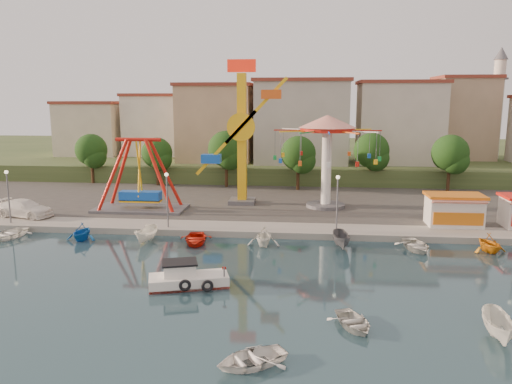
# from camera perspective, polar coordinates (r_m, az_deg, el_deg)

# --- Properties ---
(ground) EXTENTS (200.00, 200.00, 0.00)m
(ground) POSITION_cam_1_polar(r_m,az_deg,el_deg) (35.15, -3.00, -10.61)
(ground) COLOR #122634
(ground) RESTS_ON ground
(quay_deck) EXTENTS (200.00, 100.00, 0.60)m
(quay_deck) POSITION_cam_1_polar(r_m,az_deg,el_deg) (95.33, 2.70, 3.06)
(quay_deck) COLOR #9E998E
(quay_deck) RESTS_ON ground
(asphalt_pad) EXTENTS (90.00, 28.00, 0.01)m
(asphalt_pad) POSITION_cam_1_polar(r_m,az_deg,el_deg) (63.75, 1.11, -0.38)
(asphalt_pad) COLOR #4C4944
(asphalt_pad) RESTS_ON quay_deck
(hill_terrace) EXTENTS (200.00, 60.00, 3.00)m
(hill_terrace) POSITION_cam_1_polar(r_m,az_deg,el_deg) (100.14, 2.86, 4.11)
(hill_terrace) COLOR #384C26
(hill_terrace) RESTS_ON ground
(pirate_ship_ride) EXTENTS (10.00, 5.00, 8.00)m
(pirate_ship_ride) POSITION_cam_1_polar(r_m,az_deg,el_deg) (56.14, -13.16, 1.78)
(pirate_ship_ride) COLOR #59595E
(pirate_ship_ride) RESTS_ON quay_deck
(kamikaze_tower) EXTENTS (7.13, 3.10, 16.50)m
(kamikaze_tower) POSITION_cam_1_polar(r_m,az_deg,el_deg) (57.51, -1.29, 6.34)
(kamikaze_tower) COLOR #59595E
(kamikaze_tower) RESTS_ON quay_deck
(wave_swinger) EXTENTS (11.60, 11.60, 10.40)m
(wave_swinger) POSITION_cam_1_polar(r_m,az_deg,el_deg) (56.29, 8.13, 5.87)
(wave_swinger) COLOR #59595E
(wave_swinger) RESTS_ON quay_deck
(booth_left) EXTENTS (5.40, 3.78, 3.08)m
(booth_left) POSITION_cam_1_polar(r_m,az_deg,el_deg) (52.00, 21.69, -1.88)
(booth_left) COLOR white
(booth_left) RESTS_ON quay_deck
(lamp_post_0) EXTENTS (0.14, 0.14, 5.00)m
(lamp_post_0) POSITION_cam_1_polar(r_m,az_deg,el_deg) (54.77, -26.42, -0.64)
(lamp_post_0) COLOR #59595E
(lamp_post_0) RESTS_ON quay_deck
(lamp_post_1) EXTENTS (0.14, 0.14, 5.00)m
(lamp_post_1) POSITION_cam_1_polar(r_m,az_deg,el_deg) (48.20, -10.10, -1.08)
(lamp_post_1) COLOR #59595E
(lamp_post_1) RESTS_ON quay_deck
(lamp_post_2) EXTENTS (0.14, 0.14, 5.00)m
(lamp_post_2) POSITION_cam_1_polar(r_m,az_deg,el_deg) (46.47, 9.25, -1.49)
(lamp_post_2) COLOR #59595E
(lamp_post_2) RESTS_ON quay_deck
(tree_0) EXTENTS (4.60, 4.60, 7.19)m
(tree_0) POSITION_cam_1_polar(r_m,az_deg,el_deg) (76.36, -18.32, 4.59)
(tree_0) COLOR #382314
(tree_0) RESTS_ON quay_deck
(tree_1) EXTENTS (4.35, 4.35, 6.80)m
(tree_1) POSITION_cam_1_polar(r_m,az_deg,el_deg) (72.19, -11.25, 4.39)
(tree_1) COLOR #382314
(tree_1) RESTS_ON quay_deck
(tree_2) EXTENTS (5.02, 5.02, 7.85)m
(tree_2) POSITION_cam_1_polar(r_m,az_deg,el_deg) (69.42, -3.43, 4.93)
(tree_2) COLOR #382314
(tree_2) RESTS_ON quay_deck
(tree_3) EXTENTS (4.68, 4.68, 7.32)m
(tree_3) POSITION_cam_1_polar(r_m,az_deg,el_deg) (67.14, 4.85, 4.41)
(tree_3) COLOR #382314
(tree_3) RESTS_ON quay_deck
(tree_4) EXTENTS (4.86, 4.86, 7.60)m
(tree_4) POSITION_cam_1_polar(r_m,az_deg,el_deg) (70.64, 13.06, 4.64)
(tree_4) COLOR #382314
(tree_4) RESTS_ON quay_deck
(tree_5) EXTENTS (4.83, 4.83, 7.54)m
(tree_5) POSITION_cam_1_polar(r_m,az_deg,el_deg) (70.84, 21.31, 4.17)
(tree_5) COLOR #382314
(tree_5) RESTS_ON quay_deck
(building_0) EXTENTS (9.26, 9.53, 11.87)m
(building_0) POSITION_cam_1_polar(r_m,az_deg,el_deg) (87.46, -20.47, 7.43)
(building_0) COLOR beige
(building_0) RESTS_ON hill_terrace
(building_1) EXTENTS (12.33, 9.01, 8.63)m
(building_1) POSITION_cam_1_polar(r_m,az_deg,el_deg) (88.01, -11.76, 6.83)
(building_1) COLOR silver
(building_1) RESTS_ON hill_terrace
(building_2) EXTENTS (11.95, 9.28, 11.23)m
(building_2) POSITION_cam_1_polar(r_m,az_deg,el_deg) (85.49, -3.17, 7.80)
(building_2) COLOR tan
(building_2) RESTS_ON hill_terrace
(building_3) EXTENTS (12.59, 10.50, 9.20)m
(building_3) POSITION_cam_1_polar(r_m,az_deg,el_deg) (81.35, 6.20, 6.90)
(building_3) COLOR beige
(building_3) RESTS_ON hill_terrace
(building_4) EXTENTS (10.75, 9.23, 9.24)m
(building_4) POSITION_cam_1_polar(r_m,az_deg,el_deg) (85.88, 15.27, 6.79)
(building_4) COLOR beige
(building_4) RESTS_ON hill_terrace
(building_5) EXTENTS (12.77, 10.96, 11.21)m
(building_5) POSITION_cam_1_polar(r_m,az_deg,el_deg) (87.18, 24.22, 6.94)
(building_5) COLOR tan
(building_5) RESTS_ON hill_terrace
(minaret) EXTENTS (2.80, 2.80, 18.00)m
(minaret) POSITION_cam_1_polar(r_m,az_deg,el_deg) (91.74, 25.87, 9.42)
(minaret) COLOR silver
(minaret) RESTS_ON hill_terrace
(cabin_motorboat) EXTENTS (5.74, 3.52, 1.89)m
(cabin_motorboat) POSITION_cam_1_polar(r_m,az_deg,el_deg) (35.10, -7.91, -9.85)
(cabin_motorboat) COLOR white
(cabin_motorboat) RESTS_ON ground
(rowboat_a) EXTENTS (3.36, 3.91, 0.68)m
(rowboat_a) POSITION_cam_1_polar(r_m,az_deg,el_deg) (29.52, 11.08, -14.36)
(rowboat_a) COLOR silver
(rowboat_a) RESTS_ON ground
(rowboat_b) EXTENTS (4.44, 4.14, 0.75)m
(rowboat_b) POSITION_cam_1_polar(r_m,az_deg,el_deg) (25.35, -0.60, -18.47)
(rowboat_b) COLOR white
(rowboat_b) RESTS_ON ground
(skiff) EXTENTS (1.72, 3.82, 1.43)m
(skiff) POSITION_cam_1_polar(r_m,az_deg,el_deg) (30.49, 26.04, -13.67)
(skiff) COLOR white
(skiff) RESTS_ON ground
(van) EXTENTS (6.52, 3.83, 1.77)m
(van) POSITION_cam_1_polar(r_m,az_deg,el_deg) (57.37, -24.91, -1.70)
(van) COLOR white
(van) RESTS_ON quay_deck
(moored_boat_0) EXTENTS (3.48, 4.45, 0.84)m
(moored_boat_0) POSITION_cam_1_polar(r_m,az_deg,el_deg) (51.74, -26.38, -4.28)
(moored_boat_0) COLOR white
(moored_boat_0) RESTS_ON ground
(moored_boat_1) EXTENTS (2.65, 3.07, 1.62)m
(moored_boat_1) POSITION_cam_1_polar(r_m,az_deg,el_deg) (48.30, -19.31, -4.29)
(moored_boat_1) COLOR blue
(moored_boat_1) RESTS_ON ground
(moored_boat_2) EXTENTS (1.82, 3.73, 1.38)m
(moored_boat_2) POSITION_cam_1_polar(r_m,az_deg,el_deg) (46.10, -12.40, -4.78)
(moored_boat_2) COLOR silver
(moored_boat_2) RESTS_ON ground
(moored_boat_3) EXTENTS (3.52, 4.48, 0.84)m
(moored_boat_3) POSITION_cam_1_polar(r_m,az_deg,el_deg) (44.99, -6.94, -5.34)
(moored_boat_3) COLOR red
(moored_boat_3) RESTS_ON ground
(moored_boat_4) EXTENTS (2.86, 3.30, 1.72)m
(moored_boat_4) POSITION_cam_1_polar(r_m,az_deg,el_deg) (43.96, 0.89, -5.05)
(moored_boat_4) COLOR white
(moored_boat_4) RESTS_ON ground
(moored_boat_5) EXTENTS (1.69, 3.80, 1.43)m
(moored_boat_5) POSITION_cam_1_polar(r_m,az_deg,el_deg) (43.96, 9.76, -5.40)
(moored_boat_5) COLOR #545459
(moored_boat_5) RESTS_ON ground
(moored_boat_6) EXTENTS (3.50, 4.42, 0.83)m
(moored_boat_6) POSITION_cam_1_polar(r_m,az_deg,el_deg) (44.93, 17.82, -5.82)
(moored_boat_6) COLOR silver
(moored_boat_6) RESTS_ON ground
(moored_boat_7) EXTENTS (3.36, 3.65, 1.61)m
(moored_boat_7) POSITION_cam_1_polar(r_m,az_deg,el_deg) (46.46, 25.13, -5.28)
(moored_boat_7) COLOR orange
(moored_boat_7) RESTS_ON ground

